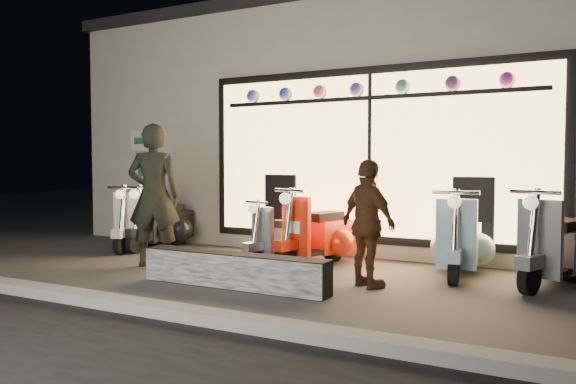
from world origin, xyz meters
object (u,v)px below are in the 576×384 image
object	(u,v)px
graffiti_barrier	(234,270)
man	(154,195)
scooter_silver	(286,238)
scooter_red	(322,234)
woman	(368,224)

from	to	relation	value
graffiti_barrier	man	xyz separation A→B (m)	(-1.71, 0.61, 0.79)
scooter_silver	man	bearing A→B (deg)	-123.97
scooter_red	man	size ratio (longest dim) A/B	0.74
woman	scooter_silver	bearing A→B (deg)	-1.20
scooter_red	woman	xyz separation A→B (m)	(1.10, -1.16, 0.32)
scooter_silver	scooter_red	distance (m)	0.54
scooter_silver	graffiti_barrier	bearing A→B (deg)	-64.30
graffiti_barrier	scooter_silver	distance (m)	1.79
woman	man	bearing A→B (deg)	33.73
graffiti_barrier	scooter_silver	size ratio (longest dim) A/B	1.93
graffiti_barrier	scooter_silver	bearing A→B (deg)	98.17
graffiti_barrier	scooter_silver	xyz separation A→B (m)	(-0.25, 1.77, 0.15)
graffiti_barrier	woman	size ratio (longest dim) A/B	1.59
graffiti_barrier	woman	bearing A→B (deg)	27.93
graffiti_barrier	scooter_red	bearing A→B (deg)	81.95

